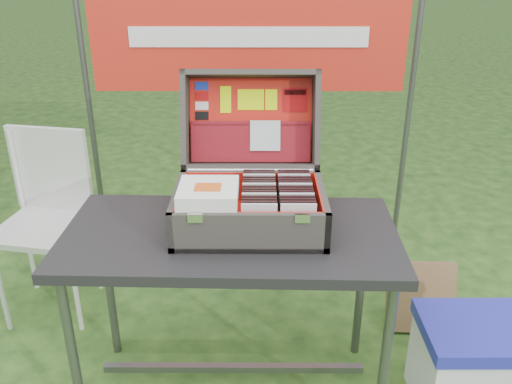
{
  "coord_description": "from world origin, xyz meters",
  "views": [
    {
      "loc": [
        0.05,
        -1.7,
        1.72
      ],
      "look_at": [
        0.04,
        0.1,
        0.89
      ],
      "focal_mm": 38.0,
      "sensor_mm": 36.0,
      "label": 1
    }
  ],
  "objects_px": {
    "cooler": "(476,367)",
    "cardboard_box": "(421,297)",
    "suitcase": "(250,158)",
    "chair": "(44,230)",
    "table": "(232,317)"
  },
  "relations": [
    {
      "from": "cooler",
      "to": "cardboard_box",
      "type": "height_order",
      "value": "cooler"
    },
    {
      "from": "cooler",
      "to": "cardboard_box",
      "type": "distance_m",
      "value": 0.52
    },
    {
      "from": "suitcase",
      "to": "chair",
      "type": "bearing_deg",
      "value": 154.67
    },
    {
      "from": "table",
      "to": "cardboard_box",
      "type": "bearing_deg",
      "value": 27.34
    },
    {
      "from": "suitcase",
      "to": "table",
      "type": "bearing_deg",
      "value": -126.18
    },
    {
      "from": "table",
      "to": "cooler",
      "type": "height_order",
      "value": "table"
    },
    {
      "from": "table",
      "to": "cardboard_box",
      "type": "relative_size",
      "value": 3.59
    },
    {
      "from": "table",
      "to": "suitcase",
      "type": "xyz_separation_m",
      "value": [
        0.07,
        0.1,
        0.63
      ]
    },
    {
      "from": "suitcase",
      "to": "chair",
      "type": "relative_size",
      "value": 0.6
    },
    {
      "from": "suitcase",
      "to": "cardboard_box",
      "type": "distance_m",
      "value": 1.22
    },
    {
      "from": "table",
      "to": "chair",
      "type": "bearing_deg",
      "value": 149.95
    },
    {
      "from": "cooler",
      "to": "suitcase",
      "type": "bearing_deg",
      "value": 168.31
    },
    {
      "from": "suitcase",
      "to": "cooler",
      "type": "distance_m",
      "value": 1.22
    },
    {
      "from": "suitcase",
      "to": "cardboard_box",
      "type": "height_order",
      "value": "suitcase"
    },
    {
      "from": "suitcase",
      "to": "cardboard_box",
      "type": "bearing_deg",
      "value": 22.29
    }
  ]
}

